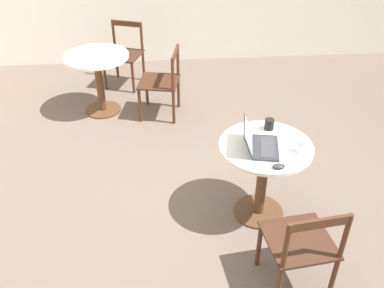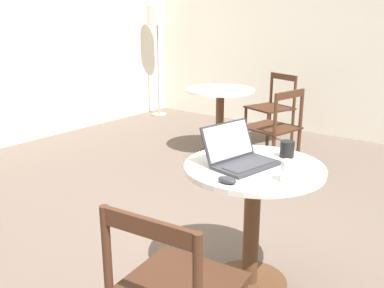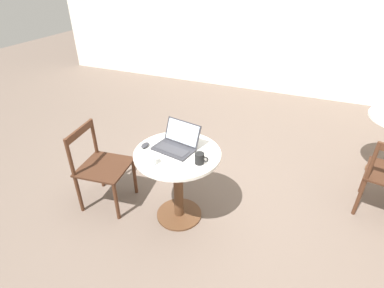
# 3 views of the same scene
# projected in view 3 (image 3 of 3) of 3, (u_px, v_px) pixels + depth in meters

# --- Properties ---
(ground_plane) EXTENTS (16.00, 16.00, 0.00)m
(ground_plane) POSITION_uv_depth(u_px,v_px,m) (223.00, 191.00, 3.30)
(ground_plane) COLOR #66564C
(wall_back) EXTENTS (9.40, 0.06, 2.70)m
(wall_back) POSITION_uv_depth(u_px,v_px,m) (284.00, 18.00, 5.15)
(wall_back) COLOR silver
(wall_back) RESTS_ON ground_plane
(cafe_table_near) EXTENTS (0.77, 0.77, 0.74)m
(cafe_table_near) POSITION_uv_depth(u_px,v_px,m) (178.00, 170.00, 2.71)
(cafe_table_near) COLOR #51331E
(cafe_table_near) RESTS_ON ground_plane
(chair_near_left) EXTENTS (0.51, 0.51, 0.84)m
(chair_near_left) POSITION_uv_depth(u_px,v_px,m) (101.00, 166.00, 2.95)
(chair_near_left) COLOR #472819
(chair_near_left) RESTS_ON ground_plane
(laptop) EXTENTS (0.40, 0.35, 0.21)m
(laptop) POSITION_uv_depth(u_px,v_px,m) (176.00, 144.00, 2.65)
(laptop) COLOR #2D2D33
(laptop) RESTS_ON cafe_table_near
(mouse) EXTENTS (0.06, 0.10, 0.03)m
(mouse) POSITION_uv_depth(u_px,v_px,m) (145.00, 145.00, 2.68)
(mouse) COLOR #2D2D33
(mouse) RESTS_ON cafe_table_near
(mug) EXTENTS (0.12, 0.08, 0.09)m
(mug) POSITION_uv_depth(u_px,v_px,m) (200.00, 158.00, 2.44)
(mug) COLOR black
(mug) RESTS_ON cafe_table_near
(drinking_glass) EXTENTS (0.06, 0.06, 0.11)m
(drinking_glass) POSITION_uv_depth(u_px,v_px,m) (152.00, 159.00, 2.42)
(drinking_glass) COLOR silver
(drinking_glass) RESTS_ON cafe_table_near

